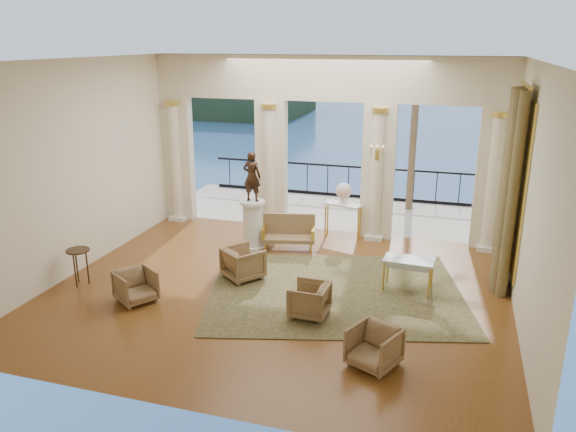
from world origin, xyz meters
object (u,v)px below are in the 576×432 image
(armchair_b, at_px, (374,345))
(armchair_c, at_px, (309,298))
(armchair_d, at_px, (243,262))
(settee, at_px, (289,232))
(console_table, at_px, (343,209))
(statue, at_px, (252,176))
(armchair_a, at_px, (136,285))
(pedestal, at_px, (253,226))
(game_table, at_px, (409,262))
(side_table, at_px, (78,255))

(armchair_b, height_order, armchair_c, armchair_b)
(armchair_b, distance_m, armchair_d, 4.05)
(settee, bearing_deg, armchair_d, -114.40)
(settee, bearing_deg, console_table, 34.01)
(armchair_c, bearing_deg, armchair_b, 48.35)
(statue, distance_m, console_table, 2.59)
(armchair_a, xyz_separation_m, armchair_d, (1.58, 1.64, 0.03))
(armchair_d, bearing_deg, armchair_b, 178.50)
(pedestal, bearing_deg, game_table, -19.50)
(armchair_a, height_order, settee, settee)
(armchair_b, height_order, side_table, side_table)
(game_table, bearing_deg, armchair_c, -131.24)
(settee, bearing_deg, pedestal, -177.03)
(pedestal, height_order, console_table, pedestal)
(armchair_b, bearing_deg, armchair_d, 165.18)
(console_table, height_order, side_table, console_table)
(armchair_c, relative_size, settee, 0.51)
(armchair_d, distance_m, settee, 2.03)
(armchair_a, xyz_separation_m, armchair_b, (4.73, -0.91, 0.01))
(armchair_c, bearing_deg, armchair_a, -81.30)
(statue, height_order, console_table, statue)
(settee, bearing_deg, side_table, -150.08)
(game_table, height_order, console_table, console_table)
(armchair_a, distance_m, statue, 3.86)
(pedestal, bearing_deg, console_table, 36.11)
(settee, xyz_separation_m, game_table, (2.99, -1.59, 0.19))
(game_table, distance_m, console_table, 3.35)
(console_table, bearing_deg, settee, -117.41)
(armchair_b, bearing_deg, settee, 145.33)
(pedestal, relative_size, side_table, 1.56)
(armchair_d, distance_m, side_table, 3.37)
(pedestal, bearing_deg, armchair_a, -108.83)
(armchair_c, distance_m, armchair_d, 2.16)
(armchair_b, height_order, game_table, armchair_b)
(armchair_a, height_order, statue, statue)
(settee, bearing_deg, armchair_c, -80.06)
(armchair_a, height_order, side_table, side_table)
(armchair_a, bearing_deg, pedestal, 14.27)
(armchair_b, distance_m, game_table, 2.97)
(armchair_c, relative_size, console_table, 0.68)
(armchair_d, bearing_deg, statue, -38.77)
(armchair_c, bearing_deg, settee, -155.23)
(armchair_c, xyz_separation_m, settee, (-1.36, 3.23, 0.07))
(armchair_a, distance_m, side_table, 1.60)
(armchair_d, bearing_deg, side_table, 59.73)
(armchair_a, xyz_separation_m, side_table, (-1.53, 0.37, 0.31))
(statue, xyz_separation_m, side_table, (-2.68, -3.02, -1.13))
(armchair_d, xyz_separation_m, pedestal, (-0.43, 1.75, 0.20))
(armchair_c, distance_m, settee, 3.50)
(pedestal, bearing_deg, statue, 0.00)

